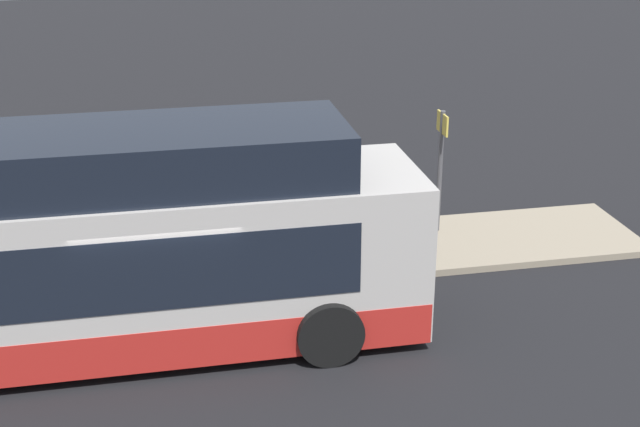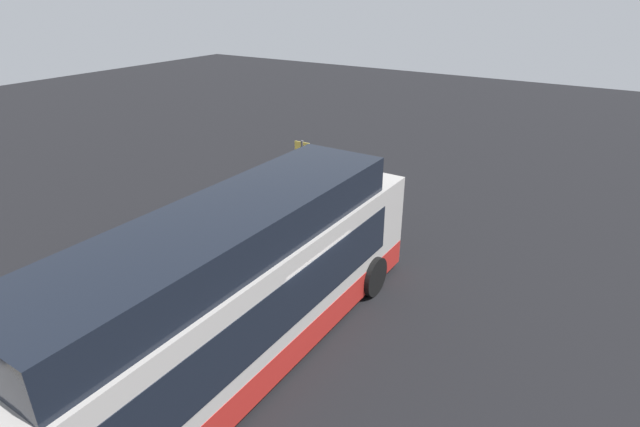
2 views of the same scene
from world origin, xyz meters
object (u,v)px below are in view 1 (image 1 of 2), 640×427
passenger_waiting (127,202)px  trash_bin (347,216)px  bus_lead (84,257)px  sign_post (441,159)px  passenger_boarding (187,220)px  suitcase (157,239)px  passenger_with_bags (250,220)px

passenger_waiting → trash_bin: bearing=106.2°
bus_lead → sign_post: 7.82m
passenger_boarding → passenger_waiting: passenger_boarding is taller
bus_lead → suitcase: bearing=69.9°
passenger_waiting → suitcase: 0.97m
passenger_boarding → passenger_with_bags: bearing=-78.1°
bus_lead → passenger_with_bags: size_ratio=6.70×
bus_lead → passenger_with_bags: (2.96, 2.64, -0.68)m
sign_post → passenger_with_bags: bearing=-170.3°
sign_post → passenger_boarding: bearing=-171.3°
trash_bin → sign_post: bearing=-11.2°
bus_lead → passenger_waiting: 3.81m
passenger_with_bags → sign_post: (4.10, 0.70, 0.76)m
suitcase → bus_lead: bearing=-110.1°
suitcase → sign_post: sign_post is taller
suitcase → trash_bin: suitcase is taller
sign_post → trash_bin: (-1.89, 0.37, -1.29)m
passenger_waiting → sign_post: (6.43, -0.38, 0.62)m
passenger_boarding → sign_post: (5.32, 0.81, 0.62)m
passenger_boarding → bus_lead: bearing=151.9°
passenger_with_bags → trash_bin: passenger_with_bags is taller
passenger_boarding → suitcase: 1.08m
passenger_waiting → suitcase: passenger_waiting is taller
sign_post → passenger_waiting: bearing=176.6°
suitcase → passenger_boarding: bearing=-48.8°
passenger_waiting → passenger_with_bags: passenger_waiting is taller
bus_lead → passenger_waiting: (0.64, 3.72, -0.54)m
passenger_with_bags → sign_post: sign_post is taller
passenger_with_bags → trash_bin: size_ratio=2.50×
passenger_boarding → passenger_with_bags: passenger_boarding is taller
passenger_with_bags → passenger_boarding: bearing=103.7°
passenger_waiting → sign_post: size_ratio=0.70×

